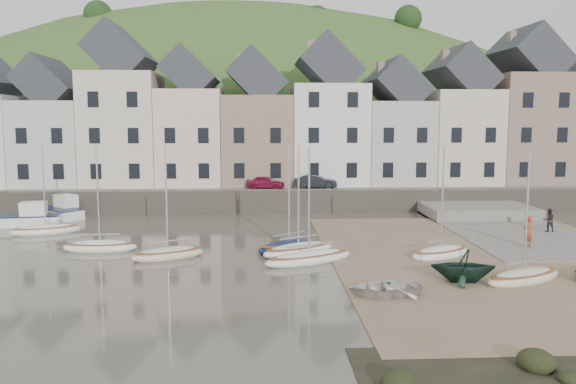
{
  "coord_description": "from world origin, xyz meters",
  "views": [
    {
      "loc": [
        -1.85,
        -30.76,
        7.61
      ],
      "look_at": [
        0.0,
        6.0,
        3.0
      ],
      "focal_mm": 37.22,
      "sensor_mm": 36.0,
      "label": 1
    }
  ],
  "objects": [
    {
      "name": "townhouse_terrace",
      "position": [
        1.76,
        24.0,
        7.32
      ],
      "size": [
        61.05,
        8.0,
        13.93
      ],
      "color": "silver",
      "rests_on": "quay_land"
    },
    {
      "name": "person_dark",
      "position": [
        17.3,
        7.11,
        0.89
      ],
      "size": [
        0.83,
        0.69,
        1.54
      ],
      "primitive_type": "imported",
      "rotation": [
        0.0,
        0.0,
        2.98
      ],
      "color": "black",
      "rests_on": "slipway"
    },
    {
      "name": "beach",
      "position": [
        11.0,
        0.0,
        0.03
      ],
      "size": [
        18.0,
        26.0,
        0.06
      ],
      "primitive_type": "cube",
      "color": "brown",
      "rests_on": "ground"
    },
    {
      "name": "rowboat_green",
      "position": [
        7.58,
        -4.32,
        0.83
      ],
      "size": [
        3.23,
        2.89,
        1.53
      ],
      "primitive_type": "imported",
      "rotation": [
        0.0,
        0.0,
        -1.71
      ],
      "color": "#142E22",
      "rests_on": "beach"
    },
    {
      "name": "motorboat_0",
      "position": [
        -18.23,
        11.69,
        0.58
      ],
      "size": [
        4.97,
        2.36,
        1.7
      ],
      "color": "white",
      "rests_on": "ground"
    },
    {
      "name": "car_left",
      "position": [
        -1.22,
        19.5,
        2.15
      ],
      "size": [
        3.36,
        1.75,
        1.09
      ],
      "primitive_type": "imported",
      "rotation": [
        0.0,
        0.0,
        1.42
      ],
      "color": "maroon",
      "rests_on": "quay_street"
    },
    {
      "name": "car_right",
      "position": [
        3.04,
        19.5,
        2.19
      ],
      "size": [
        3.69,
        1.53,
        1.19
      ],
      "primitive_type": "imported",
      "rotation": [
        0.0,
        0.0,
        1.49
      ],
      "color": "black",
      "rests_on": "quay_street"
    },
    {
      "name": "sailboat_6",
      "position": [
        8.12,
        0.75,
        0.27
      ],
      "size": [
        4.23,
        3.26,
        6.32
      ],
      "color": "white",
      "rests_on": "ground"
    },
    {
      "name": "hillside",
      "position": [
        -5.0,
        60.0,
        -17.99
      ],
      "size": [
        134.4,
        84.0,
        84.0
      ],
      "color": "#395E25",
      "rests_on": "ground"
    },
    {
      "name": "sailboat_2",
      "position": [
        -6.78,
        1.26,
        0.27
      ],
      "size": [
        4.28,
        3.1,
        6.32
      ],
      "color": "beige",
      "rests_on": "ground"
    },
    {
      "name": "person_red",
      "position": [
        13.81,
        2.63,
        1.04
      ],
      "size": [
        0.8,
        0.71,
        1.84
      ],
      "primitive_type": "imported",
      "rotation": [
        0.0,
        0.0,
        3.65
      ],
      "color": "#9C3C1C",
      "rests_on": "slipway"
    },
    {
      "name": "motorboat_2",
      "position": [
        -17.11,
        15.2,
        0.58
      ],
      "size": [
        4.76,
        4.5,
        1.7
      ],
      "color": "white",
      "rests_on": "ground"
    },
    {
      "name": "sailboat_4",
      "position": [
        0.8,
        -0.05,
        0.26
      ],
      "size": [
        5.33,
        3.66,
        6.32
      ],
      "color": "white",
      "rests_on": "ground"
    },
    {
      "name": "sailboat_3",
      "position": [
        0.38,
        1.96,
        0.26
      ],
      "size": [
        4.75,
        3.73,
        6.32
      ],
      "color": "white",
      "rests_on": "ground"
    },
    {
      "name": "seawall",
      "position": [
        0.0,
        17.0,
        0.9
      ],
      "size": [
        70.0,
        1.2,
        1.8
      ],
      "primitive_type": "cube",
      "color": "slate",
      "rests_on": "ground"
    },
    {
      "name": "sailboat_5",
      "position": [
        -0.09,
        2.92,
        0.26
      ],
      "size": [
        4.41,
        3.84,
        6.32
      ],
      "color": "#121A3B",
      "rests_on": "ground"
    },
    {
      "name": "slipway",
      "position": [
        15.0,
        8.0,
        0.06
      ],
      "size": [
        8.0,
        18.0,
        0.12
      ],
      "primitive_type": "cube",
      "color": "slate",
      "rests_on": "ground"
    },
    {
      "name": "sailboat_7",
      "position": [
        10.46,
        -4.33,
        0.26
      ],
      "size": [
        4.69,
        3.31,
        6.32
      ],
      "color": "beige",
      "rests_on": "ground"
    },
    {
      "name": "sailboat_0",
      "position": [
        -15.86,
        8.69,
        0.26
      ],
      "size": [
        4.63,
        3.02,
        6.32
      ],
      "color": "white",
      "rests_on": "ground"
    },
    {
      "name": "shore_rocks",
      "position": [
        7.12,
        -15.06,
        0.12
      ],
      "size": [
        14.0,
        6.0,
        0.75
      ],
      "color": "black",
      "rests_on": "ground"
    },
    {
      "name": "ground",
      "position": [
        0.0,
        0.0,
        0.0
      ],
      "size": [
        160.0,
        160.0,
        0.0
      ],
      "primitive_type": "plane",
      "color": "#49443A",
      "rests_on": "ground"
    },
    {
      "name": "sailboat_1",
      "position": [
        -10.96,
        3.33,
        0.26
      ],
      "size": [
        4.22,
        1.53,
        6.32
      ],
      "color": "white",
      "rests_on": "ground"
    },
    {
      "name": "quay_street",
      "position": [
        0.0,
        20.5,
        1.55
      ],
      "size": [
        70.0,
        7.0,
        0.1
      ],
      "primitive_type": "cube",
      "color": "slate",
      "rests_on": "quay_land"
    },
    {
      "name": "rowboat_white",
      "position": [
        3.5,
        -6.22,
        0.39
      ],
      "size": [
        3.37,
        2.55,
        0.66
      ],
      "primitive_type": "imported",
      "rotation": [
        0.0,
        0.0,
        -1.48
      ],
      "color": "silver",
      "rests_on": "beach"
    },
    {
      "name": "quay_land",
      "position": [
        0.0,
        32.0,
        0.75
      ],
      "size": [
        90.0,
        30.0,
        1.5
      ],
      "primitive_type": "cube",
      "color": "#395E25",
      "rests_on": "ground"
    }
  ]
}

